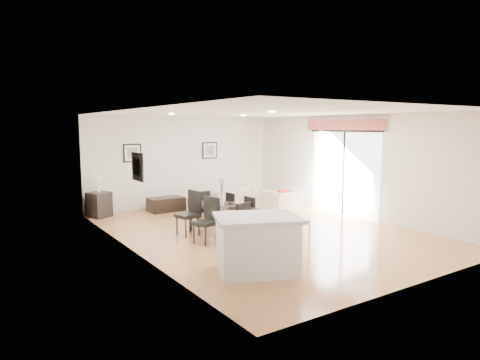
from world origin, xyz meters
TOP-DOWN VIEW (x-y plane):
  - ground at (0.00, 0.00)m, footprint 8.00×8.00m
  - wall_back at (0.00, 4.00)m, footprint 6.00×0.04m
  - wall_front at (0.00, -4.00)m, footprint 6.00×0.04m
  - wall_left at (-3.00, 0.00)m, footprint 0.04×8.00m
  - wall_right at (3.00, 0.00)m, footprint 0.04×8.00m
  - ceiling at (0.00, 0.00)m, footprint 6.00×8.00m
  - sofa at (0.64, 2.78)m, footprint 2.41×1.75m
  - armchair at (1.76, 1.39)m, footprint 1.04×0.92m
  - courtyard_plant_a at (5.83, -0.17)m, footprint 0.71×0.65m
  - courtyard_plant_b at (5.58, 0.90)m, footprint 0.52×0.52m
  - dining_table at (-0.93, 0.20)m, footprint 0.91×1.65m
  - dining_chair_wnear at (-1.49, -0.18)m, footprint 0.52×0.52m
  - dining_chair_wfar at (-1.49, 0.61)m, footprint 0.50×0.50m
  - dining_chair_enear at (-0.37, -0.20)m, footprint 0.40×0.40m
  - dining_chair_efar at (-0.37, 0.60)m, footprint 0.41×0.41m
  - dining_chair_head at (-0.95, -0.79)m, footprint 0.46×0.46m
  - dining_chair_foot at (-0.93, 1.19)m, footprint 0.42×0.42m
  - vase at (-0.93, 0.20)m, footprint 0.76×1.16m
  - coffee_table at (-0.86, 3.41)m, footprint 0.99×0.60m
  - side_table at (-2.66, 3.66)m, footprint 0.65×0.65m
  - table_lamp at (-2.66, 3.66)m, footprint 0.23×0.23m
  - cushion at (1.67, 1.30)m, footprint 0.32×0.15m
  - kitchen_island at (-1.71, -2.20)m, footprint 1.63×1.47m
  - bar_stool at (-0.78, -2.20)m, footprint 0.35×0.35m
  - framed_print_back_left at (-1.60, 3.97)m, footprint 0.52×0.04m
  - framed_print_back_right at (0.90, 3.97)m, footprint 0.52×0.04m
  - framed_print_left_wall at (-2.97, -0.20)m, footprint 0.04×0.52m
  - sliding_door at (2.96, 0.30)m, footprint 0.12×2.70m
  - courtyard at (6.16, 0.87)m, footprint 6.00×6.00m

SIDE VIEW (x-z plane):
  - ground at x=0.00m, z-range 0.00..0.00m
  - coffee_table at x=-0.86m, z-range 0.00..0.39m
  - armchair at x=1.76m, z-range 0.00..0.64m
  - sofa at x=0.64m, z-range 0.00..0.66m
  - side_table at x=-2.66m, z-range 0.00..0.66m
  - courtyard_plant_a at x=5.83m, z-range 0.00..0.69m
  - courtyard_plant_b at x=5.58m, z-range 0.00..0.72m
  - dining_chair_efar at x=-0.37m, z-range 0.05..0.90m
  - kitchen_island at x=-1.71m, z-range 0.01..0.94m
  - dining_chair_head at x=-0.95m, z-range 0.05..0.91m
  - dining_chair_foot at x=-0.93m, z-range 0.05..0.91m
  - dining_chair_enear at x=-0.37m, z-range 0.05..0.92m
  - cushion at x=1.67m, z-range 0.37..0.68m
  - dining_chair_wnear at x=-1.49m, z-range 0.06..1.00m
  - dining_chair_wfar at x=-1.49m, z-range 0.06..1.04m
  - dining_table at x=-0.93m, z-range 0.27..0.93m
  - bar_stool at x=-0.78m, z-range 0.27..1.04m
  - vase at x=-0.93m, z-range 0.61..1.20m
  - courtyard at x=6.16m, z-range -0.08..1.92m
  - table_lamp at x=-2.66m, z-range 0.73..1.17m
  - wall_back at x=0.00m, z-range 0.00..2.70m
  - wall_front at x=0.00m, z-range 0.00..2.70m
  - wall_left at x=-3.00m, z-range 0.00..2.70m
  - wall_right at x=3.00m, z-range 0.00..2.70m
  - framed_print_back_left at x=-1.60m, z-range 1.39..1.91m
  - framed_print_back_right at x=0.90m, z-range 1.39..1.91m
  - framed_print_left_wall at x=-2.97m, z-range 1.39..1.91m
  - sliding_door at x=2.96m, z-range 0.38..2.95m
  - ceiling at x=0.00m, z-range 2.69..2.71m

